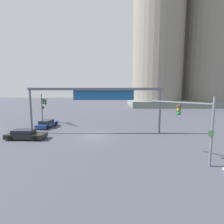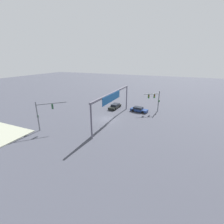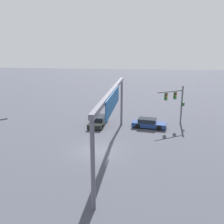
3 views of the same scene
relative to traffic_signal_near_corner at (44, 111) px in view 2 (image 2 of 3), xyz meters
The scene contains 6 objects.
ground_plane 12.82m from the traffic_signal_near_corner, 138.71° to the left, with size 196.60×196.60×0.00m, color #41434E.
traffic_signal_near_corner is the anchor object (origin of this frame).
traffic_signal_opposite_side 25.67m from the traffic_signal_near_corner, 138.65° to the left, with size 2.48×3.72×5.20m.
overhead_sign_gantry 13.42m from the traffic_signal_near_corner, 132.17° to the left, with size 18.29×0.43×6.31m.
sedan_car_approaching 19.11m from the traffic_signal_near_corner, 158.90° to the left, with size 4.78×2.07×1.21m.
sedan_car_waiting_far 22.21m from the traffic_signal_near_corner, 142.35° to the left, with size 2.33×4.53×1.21m.
Camera 2 is at (29.35, 14.38, 12.88)m, focal length 25.27 mm.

